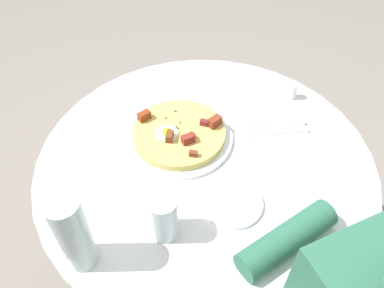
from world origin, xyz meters
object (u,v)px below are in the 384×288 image
object	(u,v)px
knife	(277,125)
water_bottle	(73,234)
water_glass	(164,217)
breakfast_pizza	(179,133)
bread_plate	(233,203)
salt_shaker	(292,91)
pizza_plate	(179,137)
fork	(280,133)
dining_table	(204,196)

from	to	relation	value
knife	water_bottle	world-z (taller)	water_bottle
knife	water_glass	world-z (taller)	water_glass
knife	breakfast_pizza	bearing A→B (deg)	-175.51
bread_plate	salt_shaker	world-z (taller)	salt_shaker
pizza_plate	water_glass	bearing A→B (deg)	-29.24
salt_shaker	pizza_plate	bearing A→B (deg)	-86.98
fork	salt_shaker	distance (m)	0.18
dining_table	knife	bearing A→B (deg)	97.12
breakfast_pizza	dining_table	bearing A→B (deg)	19.21
breakfast_pizza	salt_shaker	distance (m)	0.41
fork	water_glass	world-z (taller)	water_glass
pizza_plate	bread_plate	xyz separation A→B (m)	(0.27, 0.03, -0.00)
pizza_plate	dining_table	bearing A→B (deg)	19.01
pizza_plate	salt_shaker	distance (m)	0.41
water_glass	water_bottle	xyz separation A→B (m)	(-0.01, -0.20, 0.05)
breakfast_pizza	water_glass	distance (m)	0.31
dining_table	knife	world-z (taller)	knife
water_glass	pizza_plate	bearing A→B (deg)	150.76
bread_plate	knife	size ratio (longest dim) A/B	0.84
fork	dining_table	bearing A→B (deg)	-162.09
fork	water_bottle	size ratio (longest dim) A/B	0.82
knife	water_glass	distance (m)	0.49
pizza_plate	bread_plate	distance (m)	0.27
dining_table	water_glass	bearing A→B (deg)	-48.44
breakfast_pizza	fork	xyz separation A→B (m)	(0.11, 0.28, -0.02)
dining_table	fork	size ratio (longest dim) A/B	5.26
breakfast_pizza	bread_plate	bearing A→B (deg)	7.48
dining_table	bread_plate	bearing A→B (deg)	-0.36
fork	water_bottle	xyz separation A→B (m)	(0.15, -0.63, 0.10)
water_glass	dining_table	bearing A→B (deg)	131.56
dining_table	bread_plate	world-z (taller)	bread_plate
dining_table	bread_plate	xyz separation A→B (m)	(0.16, -0.00, 0.18)
bread_plate	salt_shaker	distance (m)	0.47
water_bottle	breakfast_pizza	bearing A→B (deg)	126.67
bread_plate	water_glass	xyz separation A→B (m)	(0.00, -0.19, 0.06)
dining_table	pizza_plate	size ratio (longest dim) A/B	3.02
fork	water_glass	bearing A→B (deg)	-140.62
bread_plate	water_glass	bearing A→B (deg)	-89.25
dining_table	breakfast_pizza	size ratio (longest dim) A/B	3.50
breakfast_pizza	knife	size ratio (longest dim) A/B	1.50
bread_plate	water_glass	world-z (taller)	water_glass
dining_table	salt_shaker	size ratio (longest dim) A/B	17.58
breakfast_pizza	fork	distance (m)	0.30
water_bottle	knife	bearing A→B (deg)	106.28
dining_table	salt_shaker	xyz separation A→B (m)	(-0.13, 0.37, 0.20)
pizza_plate	water_glass	distance (m)	0.32
fork	knife	xyz separation A→B (m)	(-0.03, 0.01, 0.00)
fork	bread_plate	bearing A→B (deg)	-127.90
fork	salt_shaker	xyz separation A→B (m)	(-0.13, 0.13, 0.02)
bread_plate	water_glass	size ratio (longest dim) A/B	1.18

